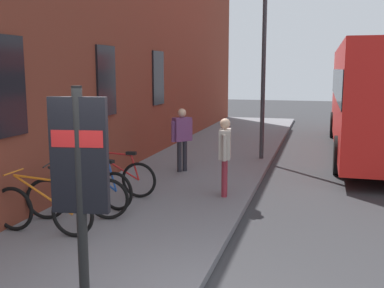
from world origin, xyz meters
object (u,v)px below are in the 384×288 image
(bicycle_end_of_row, at_px, (115,177))
(pedestrian_near_bus, at_px, (225,149))
(bicycle_leaning_wall, at_px, (43,210))
(pedestrian_by_facade, at_px, (182,133))
(bicycle_mid_rack, at_px, (94,186))
(bicycle_under_window, at_px, (78,197))
(street_lamp, at_px, (264,57))
(transit_info_sign, at_px, (80,171))
(city_bus, at_px, (378,93))

(bicycle_end_of_row, distance_m, pedestrian_near_bus, 2.30)
(bicycle_leaning_wall, xyz_separation_m, pedestrian_by_facade, (4.83, -0.79, 0.58))
(bicycle_mid_rack, height_order, pedestrian_near_bus, pedestrian_near_bus)
(bicycle_under_window, xyz_separation_m, pedestrian_by_facade, (4.05, -0.63, 0.58))
(bicycle_mid_rack, xyz_separation_m, street_lamp, (5.57, -2.42, 2.50))
(bicycle_leaning_wall, relative_size, pedestrian_by_facade, 1.12)
(pedestrian_by_facade, height_order, street_lamp, street_lamp)
(bicycle_under_window, height_order, transit_info_sign, transit_info_sign)
(bicycle_leaning_wall, relative_size, pedestrian_near_bus, 1.12)
(bicycle_under_window, bearing_deg, bicycle_mid_rack, 6.86)
(bicycle_mid_rack, height_order, pedestrian_by_facade, pedestrian_by_facade)
(city_bus, xyz_separation_m, street_lamp, (-2.35, 3.30, 1.09))
(bicycle_end_of_row, relative_size, pedestrian_by_facade, 1.12)
(bicycle_mid_rack, xyz_separation_m, bicycle_end_of_row, (0.77, -0.07, 0.00))
(bicycle_under_window, height_order, pedestrian_near_bus, pedestrian_near_bus)
(bicycle_mid_rack, distance_m, city_bus, 9.88)
(bicycle_under_window, bearing_deg, transit_info_sign, -149.40)
(bicycle_end_of_row, bearing_deg, street_lamp, -26.10)
(bicycle_mid_rack, height_order, transit_info_sign, transit_info_sign)
(street_lamp, bearing_deg, pedestrian_by_facade, 142.99)
(bicycle_leaning_wall, distance_m, pedestrian_near_bus, 3.74)
(bicycle_under_window, relative_size, bicycle_mid_rack, 0.99)
(bicycle_mid_rack, bearing_deg, bicycle_end_of_row, -4.86)
(bicycle_end_of_row, bearing_deg, city_bus, -38.31)
(city_bus, bearing_deg, bicycle_leaning_wall, 148.45)
(bicycle_leaning_wall, distance_m, city_bus, 11.17)
(bicycle_leaning_wall, relative_size, bicycle_mid_rack, 1.01)
(pedestrian_by_facade, bearing_deg, pedestrian_near_bus, -142.37)
(pedestrian_near_bus, distance_m, street_lamp, 4.61)
(bicycle_leaning_wall, height_order, bicycle_mid_rack, same)
(bicycle_leaning_wall, distance_m, pedestrian_by_facade, 4.93)
(street_lamp, bearing_deg, bicycle_mid_rack, 156.52)
(bicycle_leaning_wall, height_order, pedestrian_near_bus, pedestrian_near_bus)
(street_lamp, bearing_deg, transit_info_sign, 176.54)
(bicycle_under_window, distance_m, street_lamp, 7.18)
(bicycle_leaning_wall, distance_m, bicycle_mid_rack, 1.52)
(bicycle_leaning_wall, bearing_deg, transit_info_sign, -138.79)
(bicycle_leaning_wall, bearing_deg, city_bus, -31.55)
(transit_info_sign, distance_m, pedestrian_near_bus, 5.17)
(transit_info_sign, height_order, pedestrian_near_bus, transit_info_sign)
(bicycle_end_of_row, height_order, pedestrian_by_facade, pedestrian_by_facade)
(bicycle_end_of_row, xyz_separation_m, pedestrian_by_facade, (2.55, -0.65, 0.58))
(street_lamp, bearing_deg, bicycle_under_window, 159.72)
(bicycle_end_of_row, bearing_deg, bicycle_mid_rack, 175.14)
(bicycle_mid_rack, relative_size, street_lamp, 0.36)
(bicycle_end_of_row, height_order, city_bus, city_bus)
(bicycle_leaning_wall, xyz_separation_m, pedestrian_near_bus, (2.91, -2.28, 0.58))
(bicycle_mid_rack, bearing_deg, street_lamp, -23.48)
(bicycle_leaning_wall, height_order, pedestrian_by_facade, pedestrian_by_facade)
(bicycle_under_window, xyz_separation_m, bicycle_mid_rack, (0.74, 0.09, 0.00))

